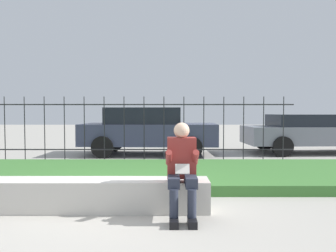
# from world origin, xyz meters

# --- Properties ---
(ground_plane) EXTENTS (60.00, 60.00, 0.00)m
(ground_plane) POSITION_xyz_m (0.00, 0.00, 0.00)
(ground_plane) COLOR #A8A399
(stone_bench) EXTENTS (3.06, 0.48, 0.43)m
(stone_bench) POSITION_xyz_m (-0.05, 0.00, 0.19)
(stone_bench) COLOR beige
(stone_bench) RESTS_ON ground_plane
(person_seated_reader) EXTENTS (0.42, 0.73, 1.23)m
(person_seated_reader) POSITION_xyz_m (1.09, -0.27, 0.67)
(person_seated_reader) COLOR black
(person_seated_reader) RESTS_ON ground_plane
(grass_berm) EXTENTS (10.58, 2.97, 0.18)m
(grass_berm) POSITION_xyz_m (0.00, 2.18, 0.09)
(grass_berm) COLOR #3D7533
(grass_berm) RESTS_ON ground_plane
(iron_fence) EXTENTS (8.58, 0.03, 1.78)m
(iron_fence) POSITION_xyz_m (-0.00, 4.27, 0.93)
(iron_fence) COLOR #232326
(iron_fence) RESTS_ON ground_plane
(car_parked_right) EXTENTS (4.72, 2.01, 1.29)m
(car_parked_right) POSITION_xyz_m (5.78, 6.30, 0.71)
(car_parked_right) COLOR slate
(car_parked_right) RESTS_ON ground_plane
(car_parked_center) EXTENTS (4.29, 2.04, 1.50)m
(car_parked_center) POSITION_xyz_m (0.27, 5.95, 0.80)
(car_parked_center) COLOR #383D56
(car_parked_center) RESTS_ON ground_plane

